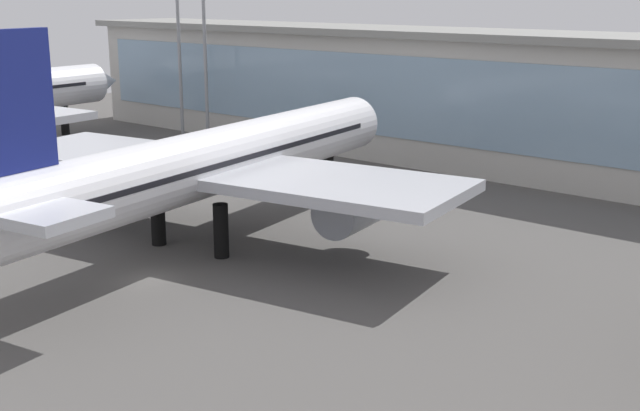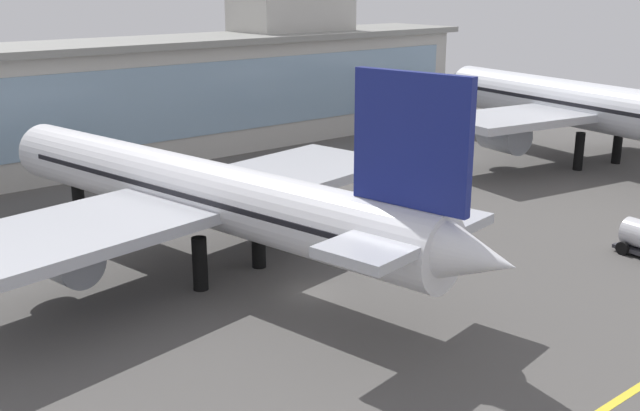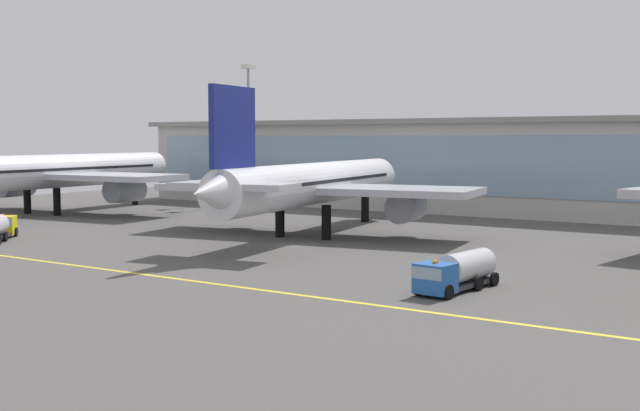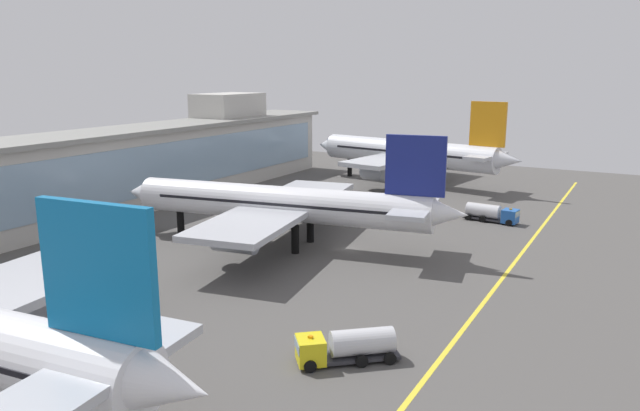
{
  "view_description": "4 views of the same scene",
  "coord_description": "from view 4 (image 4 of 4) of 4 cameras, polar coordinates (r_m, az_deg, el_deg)",
  "views": [
    {
      "loc": [
        42.64,
        -31.76,
        18.67
      ],
      "look_at": [
        5.95,
        11.03,
        3.97
      ],
      "focal_mm": 46.05,
      "sensor_mm": 36.0,
      "label": 1
    },
    {
      "loc": [
        -31.98,
        -39.69,
        21.72
      ],
      "look_at": [
        3.22,
        2.64,
        5.4
      ],
      "focal_mm": 42.88,
      "sensor_mm": 36.0,
      "label": 2
    },
    {
      "loc": [
        50.98,
        -70.41,
        11.66
      ],
      "look_at": [
        2.57,
        1.94,
        4.38
      ],
      "focal_mm": 45.32,
      "sensor_mm": 36.0,
      "label": 3
    },
    {
      "loc": [
        -73.76,
        -36.37,
        24.82
      ],
      "look_at": [
        -3.28,
        2.98,
        6.66
      ],
      "focal_mm": 33.6,
      "sensor_mm": 36.0,
      "label": 4
    }
  ],
  "objects": [
    {
      "name": "ground_plane",
      "position": [
        85.9,
        2.81,
        -4.13
      ],
      "size": [
        180.0,
        180.0,
        0.0
      ],
      "primitive_type": "plane",
      "color": "#514F4C"
    },
    {
      "name": "airliner_far_right",
      "position": [
        135.34,
        8.46,
        4.93
      ],
      "size": [
        40.03,
        51.1,
        18.86
      ],
      "rotation": [
        0.0,
        0.0,
        1.41
      ],
      "color": "black",
      "rests_on": "ground"
    },
    {
      "name": "fuel_tanker_truck",
      "position": [
        53.41,
        2.3,
        -13.21
      ],
      "size": [
        7.71,
        8.46,
        2.9
      ],
      "rotation": [
        0.0,
        0.0,
        2.28
      ],
      "color": "black",
      "rests_on": "ground"
    },
    {
      "name": "baggage_tug_near",
      "position": [
        104.6,
        16.13,
        -0.71
      ],
      "size": [
        3.72,
        9.25,
        2.9
      ],
      "rotation": [
        0.0,
        0.0,
        4.61
      ],
      "color": "black",
      "rests_on": "ground"
    },
    {
      "name": "airliner_near_right",
      "position": [
        86.09,
        -3.59,
        0.09
      ],
      "size": [
        40.31,
        52.34,
        16.72
      ],
      "rotation": [
        0.0,
        0.0,
        1.74
      ],
      "color": "black",
      "rests_on": "ground"
    },
    {
      "name": "terminal_building",
      "position": [
        113.83,
        -18.65,
        3.42
      ],
      "size": [
        125.2,
        14.0,
        19.88
      ],
      "color": "beige",
      "rests_on": "ground"
    },
    {
      "name": "taxiway_centreline_stripe",
      "position": [
        79.13,
        17.31,
        -6.19
      ],
      "size": [
        144.0,
        0.5,
        0.01
      ],
      "primitive_type": "cube",
      "color": "yellow",
      "rests_on": "ground"
    }
  ]
}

